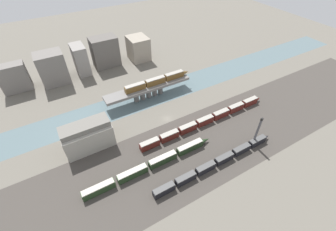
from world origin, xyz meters
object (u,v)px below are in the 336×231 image
at_px(train_yard_mid, 151,165).
at_px(warehouse_building, 88,136).
at_px(signal_tower, 257,132).
at_px(train_on_bridge, 158,81).
at_px(train_yard_far, 207,120).
at_px(train_yard_near, 217,162).

height_order(train_yard_mid, warehouse_building, warehouse_building).
bearing_deg(signal_tower, train_on_bridge, 109.32).
height_order(train_yard_far, warehouse_building, warehouse_building).
bearing_deg(train_yard_near, train_yard_far, 62.81).
relative_size(train_yard_far, signal_tower, 4.61).
bearing_deg(train_yard_mid, signal_tower, -14.17).
distance_m(train_yard_far, warehouse_building, 58.16).
xyz_separation_m(train_yard_near, train_yard_far, (11.92, 23.20, 0.21)).
xyz_separation_m(train_on_bridge, train_yard_near, (-2.19, -58.02, -7.64)).
xyz_separation_m(train_on_bridge, train_yard_far, (9.73, -34.81, -7.43)).
xyz_separation_m(train_on_bridge, warehouse_building, (-46.36, -20.13, -2.81)).
xyz_separation_m(train_yard_far, signal_tower, (10.33, -22.42, 6.12)).
xyz_separation_m(train_yard_mid, warehouse_building, (-19.10, 25.15, 4.72)).
bearing_deg(train_on_bridge, warehouse_building, -156.53).
height_order(train_on_bridge, train_yard_near, train_on_bridge).
relative_size(warehouse_building, signal_tower, 1.31).
bearing_deg(train_yard_mid, train_on_bridge, 58.95).
bearing_deg(warehouse_building, train_yard_far, -14.67).
bearing_deg(train_yard_far, train_yard_near, -117.19).
bearing_deg(warehouse_building, train_on_bridge, 23.47).
relative_size(train_yard_near, warehouse_building, 2.89).
bearing_deg(train_yard_far, train_on_bridge, 105.61).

